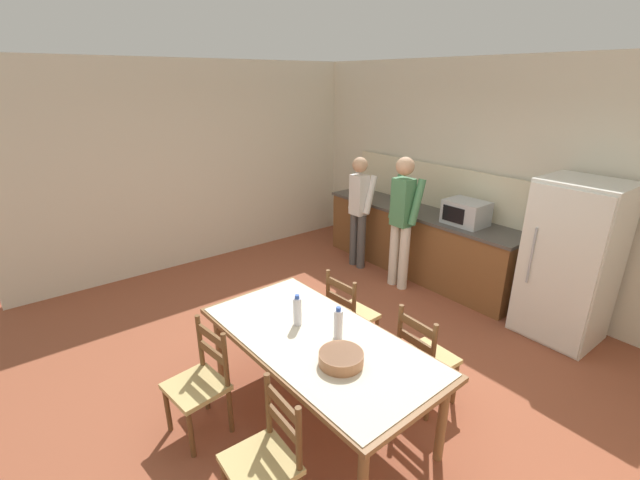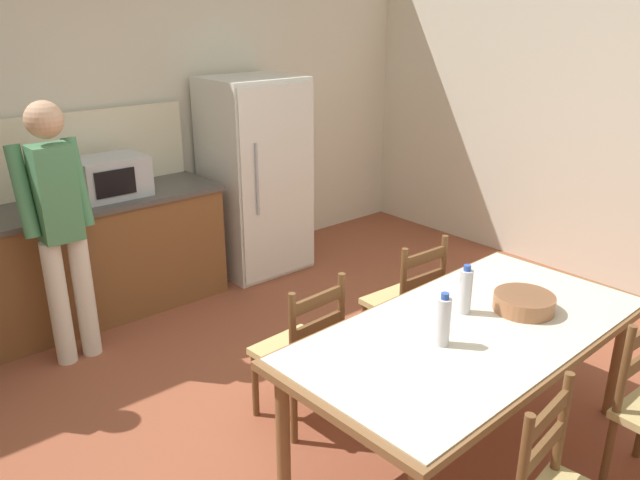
{
  "view_description": "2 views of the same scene",
  "coord_description": "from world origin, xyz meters",
  "px_view_note": "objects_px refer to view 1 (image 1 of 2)",
  "views": [
    {
      "loc": [
        2.75,
        -2.36,
        2.65
      ],
      "look_at": [
        -0.2,
        -0.05,
        1.22
      ],
      "focal_mm": 24.0,
      "sensor_mm": 36.0,
      "label": 1
    },
    {
      "loc": [
        -1.9,
        -2.24,
        2.27
      ],
      "look_at": [
        -0.06,
        -0.1,
        1.21
      ],
      "focal_mm": 35.0,
      "sensor_mm": 36.0,
      "label": 2
    }
  ],
  "objects_px": {
    "chair_side_near_right": "(266,460)",
    "person_at_counter": "(402,217)",
    "chair_side_near_left": "(200,383)",
    "microwave": "(466,213)",
    "bottle_near_centre": "(297,311)",
    "bottle_off_centre": "(338,324)",
    "dining_table": "(317,345)",
    "serving_bowl": "(341,357)",
    "refrigerator": "(570,262)",
    "chair_side_far_left": "(350,315)",
    "chair_side_far_right": "(425,358)",
    "person_at_sink": "(359,207)"
  },
  "relations": [
    {
      "from": "chair_side_near_right",
      "to": "person_at_sink",
      "type": "height_order",
      "value": "person_at_sink"
    },
    {
      "from": "bottle_near_centre",
      "to": "chair_side_far_left",
      "type": "bearing_deg",
      "value": 106.16
    },
    {
      "from": "bottle_near_centre",
      "to": "chair_side_near_right",
      "type": "distance_m",
      "value": 1.15
    },
    {
      "from": "bottle_off_centre",
      "to": "chair_side_far_right",
      "type": "relative_size",
      "value": 0.3
    },
    {
      "from": "dining_table",
      "to": "chair_side_far_right",
      "type": "bearing_deg",
      "value": 62.05
    },
    {
      "from": "bottle_off_centre",
      "to": "chair_side_far_left",
      "type": "height_order",
      "value": "bottle_off_centre"
    },
    {
      "from": "refrigerator",
      "to": "bottle_near_centre",
      "type": "xyz_separation_m",
      "value": [
        -0.9,
        -2.82,
        0.02
      ]
    },
    {
      "from": "person_at_sink",
      "to": "person_at_counter",
      "type": "xyz_separation_m",
      "value": [
        0.83,
        -0.02,
        0.07
      ]
    },
    {
      "from": "microwave",
      "to": "person_at_sink",
      "type": "xyz_separation_m",
      "value": [
        -1.4,
        -0.5,
        -0.16
      ]
    },
    {
      "from": "microwave",
      "to": "bottle_near_centre",
      "type": "xyz_separation_m",
      "value": [
        0.39,
        -2.84,
        -0.2
      ]
    },
    {
      "from": "chair_side_near_right",
      "to": "person_at_counter",
      "type": "relative_size",
      "value": 0.52
    },
    {
      "from": "refrigerator",
      "to": "bottle_off_centre",
      "type": "relative_size",
      "value": 6.37
    },
    {
      "from": "chair_side_near_right",
      "to": "chair_side_far_right",
      "type": "bearing_deg",
      "value": 94.09
    },
    {
      "from": "chair_side_near_left",
      "to": "chair_side_far_right",
      "type": "distance_m",
      "value": 1.83
    },
    {
      "from": "dining_table",
      "to": "person_at_sink",
      "type": "height_order",
      "value": "person_at_sink"
    },
    {
      "from": "bottle_off_centre",
      "to": "serving_bowl",
      "type": "height_order",
      "value": "bottle_off_centre"
    },
    {
      "from": "microwave",
      "to": "bottle_off_centre",
      "type": "distance_m",
      "value": 2.81
    },
    {
      "from": "dining_table",
      "to": "chair_side_near_left",
      "type": "bearing_deg",
      "value": -118.29
    },
    {
      "from": "refrigerator",
      "to": "chair_side_near_right",
      "type": "relative_size",
      "value": 1.89
    },
    {
      "from": "microwave",
      "to": "bottle_off_centre",
      "type": "xyz_separation_m",
      "value": [
        0.74,
        -2.71,
        -0.2
      ]
    },
    {
      "from": "microwave",
      "to": "chair_side_near_left",
      "type": "relative_size",
      "value": 0.55
    },
    {
      "from": "refrigerator",
      "to": "serving_bowl",
      "type": "height_order",
      "value": "refrigerator"
    },
    {
      "from": "microwave",
      "to": "refrigerator",
      "type": "bearing_deg",
      "value": -0.84
    },
    {
      "from": "bottle_near_centre",
      "to": "chair_side_near_right",
      "type": "bearing_deg",
      "value": -46.17
    },
    {
      "from": "bottle_off_centre",
      "to": "person_at_sink",
      "type": "height_order",
      "value": "person_at_sink"
    },
    {
      "from": "chair_side_near_left",
      "to": "person_at_counter",
      "type": "distance_m",
      "value": 3.27
    },
    {
      "from": "person_at_counter",
      "to": "serving_bowl",
      "type": "bearing_deg",
      "value": -146.49
    },
    {
      "from": "chair_side_far_right",
      "to": "person_at_sink",
      "type": "distance_m",
      "value": 2.95
    },
    {
      "from": "chair_side_near_right",
      "to": "person_at_counter",
      "type": "xyz_separation_m",
      "value": [
        -1.7,
        3.09,
        0.54
      ]
    },
    {
      "from": "bottle_off_centre",
      "to": "chair_side_far_left",
      "type": "bearing_deg",
      "value": 131.72
    },
    {
      "from": "microwave",
      "to": "chair_side_far_left",
      "type": "relative_size",
      "value": 0.55
    },
    {
      "from": "refrigerator",
      "to": "chair_side_far_right",
      "type": "xyz_separation_m",
      "value": [
        -0.22,
        -2.01,
        -0.42
      ]
    },
    {
      "from": "dining_table",
      "to": "bottle_off_centre",
      "type": "relative_size",
      "value": 7.65
    },
    {
      "from": "person_at_sink",
      "to": "chair_side_far_left",
      "type": "bearing_deg",
      "value": -134.88
    },
    {
      "from": "bottle_near_centre",
      "to": "chair_side_near_left",
      "type": "xyz_separation_m",
      "value": [
        -0.18,
        -0.8,
        -0.43
      ]
    },
    {
      "from": "microwave",
      "to": "serving_bowl",
      "type": "height_order",
      "value": "microwave"
    },
    {
      "from": "chair_side_far_left",
      "to": "person_at_counter",
      "type": "height_order",
      "value": "person_at_counter"
    },
    {
      "from": "refrigerator",
      "to": "bottle_near_centre",
      "type": "relative_size",
      "value": 6.37
    },
    {
      "from": "refrigerator",
      "to": "person_at_counter",
      "type": "xyz_separation_m",
      "value": [
        -1.87,
        -0.5,
        0.12
      ]
    },
    {
      "from": "refrigerator",
      "to": "chair_side_far_right",
      "type": "bearing_deg",
      "value": -96.28
    },
    {
      "from": "bottle_near_centre",
      "to": "bottle_off_centre",
      "type": "xyz_separation_m",
      "value": [
        0.35,
        0.14,
        0.0
      ]
    },
    {
      "from": "refrigerator",
      "to": "chair_side_near_right",
      "type": "height_order",
      "value": "refrigerator"
    },
    {
      "from": "bottle_near_centre",
      "to": "person_at_sink",
      "type": "bearing_deg",
      "value": 127.39
    },
    {
      "from": "dining_table",
      "to": "chair_side_near_right",
      "type": "relative_size",
      "value": 2.27
    },
    {
      "from": "microwave",
      "to": "dining_table",
      "type": "distance_m",
      "value": 2.93
    },
    {
      "from": "chair_side_far_right",
      "to": "bottle_off_centre",
      "type": "bearing_deg",
      "value": 66.42
    },
    {
      "from": "dining_table",
      "to": "chair_side_far_left",
      "type": "xyz_separation_m",
      "value": [
        -0.48,
        0.78,
        -0.24
      ]
    },
    {
      "from": "bottle_near_centre",
      "to": "serving_bowl",
      "type": "relative_size",
      "value": 0.84
    },
    {
      "from": "dining_table",
      "to": "chair_side_far_right",
      "type": "relative_size",
      "value": 2.27
    },
    {
      "from": "dining_table",
      "to": "serving_bowl",
      "type": "xyz_separation_m",
      "value": [
        0.36,
        -0.06,
        0.12
      ]
    }
  ]
}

